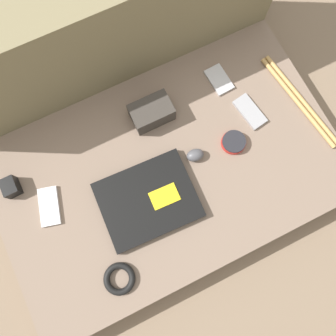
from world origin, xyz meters
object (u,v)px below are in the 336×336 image
Objects in this scene: phone_black at (49,206)px; phone_small at (250,112)px; camera_pouch at (152,112)px; speaker_puck at (234,142)px; charger_brick at (11,187)px; laptop at (148,200)px; phone_silver at (219,80)px; computer_mouse at (195,154)px.

phone_black is 0.75m from phone_small.
camera_pouch is (0.43, 0.14, 0.03)m from phone_black.
charger_brick is (-0.72, 0.18, 0.01)m from speaker_puck.
charger_brick is (-0.08, 0.11, 0.02)m from phone_black.
phone_small is (0.45, 0.12, -0.01)m from laptop.
speaker_puck is 0.74× the size of phone_silver.
computer_mouse is at bearing -15.57° from charger_brick.
computer_mouse is at bearing -70.55° from camera_pouch.
camera_pouch is at bearing 64.80° from laptop.
phone_silver is at bearing 3.29° from charger_brick.
phone_silver is at bearing 3.84° from camera_pouch.
phone_silver is 0.72m from phone_black.
phone_small reaches higher than phone_silver.
phone_black is 0.99× the size of camera_pouch.
laptop is at bearing -173.39° from phone_small.
camera_pouch is (-0.07, 0.19, 0.02)m from computer_mouse.
laptop is 0.47m from phone_small.
camera_pouch reaches higher than phone_black.
phone_black is at bearing -52.45° from charger_brick.
camera_pouch is at bearing -179.20° from phone_silver.
phone_silver is 1.86× the size of charger_brick.
phone_silver is 0.16m from phone_small.
phone_small is at bearing 14.65° from phone_black.
charger_brick is at bearing -179.75° from phone_silver.
phone_silver is (0.21, 0.21, -0.01)m from computer_mouse.
laptop is 0.22m from computer_mouse.
phone_small is at bearing -79.04° from phone_silver.
laptop is at bearing -117.96° from camera_pouch.
laptop is at bearing -7.95° from phone_black.
phone_black is (-0.64, 0.07, -0.01)m from speaker_puck.
laptop is 0.29m from camera_pouch.
phone_silver is 0.84× the size of phone_small.
phone_black is (-0.50, 0.05, -0.01)m from computer_mouse.
laptop is 0.50m from phone_silver.
charger_brick is at bearing 142.21° from phone_black.
phone_small is (0.24, 0.05, -0.01)m from computer_mouse.
phone_silver is 0.27m from camera_pouch.
phone_black is (-0.30, 0.12, -0.01)m from laptop.
speaker_puck is 0.75m from charger_brick.
camera_pouch is at bearing 117.50° from computer_mouse.
computer_mouse is 0.14m from speaker_puck.
computer_mouse is at bearing -176.21° from phone_small.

